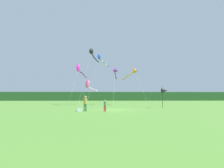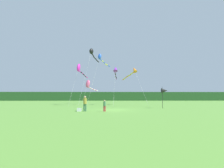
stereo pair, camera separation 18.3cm
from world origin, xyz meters
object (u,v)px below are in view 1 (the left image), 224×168
object	(u,v)px
banner_flag_pole	(165,91)
kite_rainbow	(88,84)
kite_purple	(115,70)
cooler_box	(80,110)
kite_blue	(100,58)
kite_magenta	(79,69)
kite_black	(92,52)
person_child	(105,105)
person_adult	(85,103)
kite_orange	(133,71)

from	to	relation	value
banner_flag_pole	kite_rainbow	xyz separation A→B (m)	(-12.51, 10.35, 1.69)
kite_purple	kite_rainbow	world-z (taller)	kite_purple
cooler_box	kite_blue	distance (m)	22.16
kite_magenta	kite_black	bearing A→B (deg)	-46.97
person_child	kite_black	xyz separation A→B (m)	(-2.71, 11.67, 9.43)
kite_rainbow	cooler_box	bearing A→B (deg)	-86.94
person_child	cooler_box	world-z (taller)	person_child
person_adult	kite_black	size ratio (longest dim) A/B	0.16
cooler_box	kite_magenta	distance (m)	16.64
person_child	kite_orange	xyz separation A→B (m)	(5.40, 13.06, 6.06)
banner_flag_pole	kite_blue	world-z (taller)	kite_blue
kite_magenta	kite_rainbow	bearing A→B (deg)	8.42
person_adult	cooler_box	distance (m)	1.04
person_child	kite_orange	world-z (taller)	kite_orange
kite_orange	kite_blue	bearing A→B (deg)	137.06
kite_black	kite_rainbow	size ratio (longest dim) A/B	2.08
person_adult	cooler_box	size ratio (longest dim) A/B	3.67
kite_blue	kite_magenta	distance (m)	7.14
kite_rainbow	person_adult	bearing A→B (deg)	-84.47
cooler_box	kite_purple	bearing A→B (deg)	69.90
cooler_box	kite_magenta	world-z (taller)	kite_magenta
person_adult	cooler_box	bearing A→B (deg)	-177.07
kite_blue	kite_rainbow	size ratio (longest dim) A/B	2.28
person_child	kite_magenta	bearing A→B (deg)	110.85
kite_black	kite_magenta	distance (m)	5.04
banner_flag_pole	kite_orange	xyz separation A→B (m)	(-3.36, 8.32, 4.24)
cooler_box	kite_black	xyz separation A→B (m)	(0.24, 11.54, 9.98)
kite_blue	kite_purple	distance (m)	7.91
person_child	banner_flag_pole	xyz separation A→B (m)	(8.76, 4.74, 1.82)
person_adult	kite_orange	world-z (taller)	kite_orange
kite_rainbow	kite_magenta	world-z (taller)	kite_magenta
cooler_box	banner_flag_pole	size ratio (longest dim) A/B	0.16
person_adult	kite_blue	size ratio (longest dim) A/B	0.15
kite_magenta	person_adult	bearing A→B (deg)	-77.15
kite_black	banner_flag_pole	bearing A→B (deg)	-31.14
kite_purple	kite_rainbow	xyz separation A→B (m)	(-5.67, 1.64, -2.77)
person_child	kite_purple	size ratio (longest dim) A/B	0.16
kite_blue	kite_rainbow	xyz separation A→B (m)	(-2.33, -4.31, -6.77)
person_adult	kite_magenta	size ratio (longest dim) A/B	0.21
banner_flag_pole	kite_black	distance (m)	15.41
person_adult	kite_rainbow	size ratio (longest dim) A/B	0.34
person_adult	kite_orange	distance (m)	16.10
kite_black	kite_rainbow	distance (m)	6.92
kite_blue	kite_purple	size ratio (longest dim) A/B	1.41
kite_purple	kite_magenta	bearing A→B (deg)	169.85
kite_orange	kite_rainbow	xyz separation A→B (m)	(-9.15, 2.03, -2.55)
person_adult	kite_purple	xyz separation A→B (m)	(4.23, 13.29, 6.01)
cooler_box	kite_rainbow	distance (m)	15.52
person_child	kite_purple	distance (m)	14.98
kite_blue	banner_flag_pole	bearing A→B (deg)	-55.24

